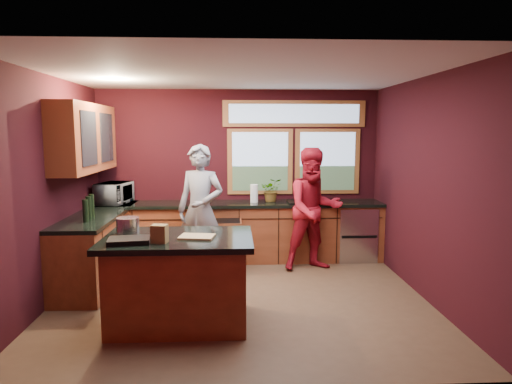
{
  "coord_description": "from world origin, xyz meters",
  "views": [
    {
      "loc": [
        -0.08,
        -5.39,
        2.04
      ],
      "look_at": [
        0.21,
        0.4,
        1.27
      ],
      "focal_mm": 32.0,
      "sensor_mm": 36.0,
      "label": 1
    }
  ],
  "objects": [
    {
      "name": "back_counter",
      "position": [
        0.2,
        1.7,
        0.46
      ],
      "size": [
        4.5,
        0.64,
        0.93
      ],
      "color": "#5C2915",
      "rests_on": "floor"
    },
    {
      "name": "paper_bag",
      "position": [
        -0.81,
        -0.94,
        1.03
      ],
      "size": [
        0.17,
        0.14,
        0.18
      ],
      "primitive_type": "cube",
      "rotation": [
        0.0,
        0.0,
        -0.17
      ],
      "color": "brown",
      "rests_on": "island"
    },
    {
      "name": "paper_towel",
      "position": [
        0.24,
        1.7,
        1.07
      ],
      "size": [
        0.12,
        0.12,
        0.28
      ],
      "primitive_type": "cylinder",
      "color": "white",
      "rests_on": "back_counter"
    },
    {
      "name": "island",
      "position": [
        -0.66,
        -0.69,
        0.48
      ],
      "size": [
        1.55,
        1.05,
        0.95
      ],
      "color": "#5C2915",
      "rests_on": "floor"
    },
    {
      "name": "left_counter",
      "position": [
        -1.95,
        0.85,
        0.47
      ],
      "size": [
        0.64,
        2.3,
        0.93
      ],
      "color": "#5C2915",
      "rests_on": "floor"
    },
    {
      "name": "stock_pot",
      "position": [
        -1.21,
        -0.54,
        1.03
      ],
      "size": [
        0.24,
        0.24,
        0.18
      ],
      "primitive_type": "cylinder",
      "color": "silver",
      "rests_on": "island"
    },
    {
      "name": "cutting_board",
      "position": [
        -0.46,
        -0.74,
        0.95
      ],
      "size": [
        0.39,
        0.3,
        0.02
      ],
      "primitive_type": "cube",
      "rotation": [
        0.0,
        0.0,
        -0.16
      ],
      "color": "tan",
      "rests_on": "island"
    },
    {
      "name": "potted_plant",
      "position": [
        0.52,
        1.75,
        1.12
      ],
      "size": [
        0.33,
        0.29,
        0.37
      ],
      "primitive_type": "imported",
      "color": "#999999",
      "rests_on": "back_counter"
    },
    {
      "name": "black_tray",
      "position": [
        -1.11,
        -0.94,
        0.97
      ],
      "size": [
        0.44,
        0.33,
        0.05
      ],
      "primitive_type": "cube",
      "rotation": [
        0.0,
        0.0,
        0.14
      ],
      "color": "black",
      "rests_on": "island"
    },
    {
      "name": "room_shell",
      "position": [
        -0.6,
        0.32,
        1.8
      ],
      "size": [
        4.52,
        4.02,
        2.71
      ],
      "color": "black",
      "rests_on": "ground"
    },
    {
      "name": "microwave",
      "position": [
        -1.92,
        1.66,
        1.09
      ],
      "size": [
        0.51,
        0.66,
        0.33
      ],
      "primitive_type": "imported",
      "rotation": [
        0.0,
        0.0,
        1.37
      ],
      "color": "#999999",
      "rests_on": "left_counter"
    },
    {
      "name": "person_grey",
      "position": [
        -0.55,
        0.99,
        0.93
      ],
      "size": [
        0.79,
        0.65,
        1.86
      ],
      "primitive_type": "imported",
      "rotation": [
        0.0,
        0.0,
        -0.34
      ],
      "color": "slate",
      "rests_on": "floor"
    },
    {
      "name": "floor",
      "position": [
        0.0,
        0.0,
        0.0
      ],
      "size": [
        4.5,
        4.5,
        0.0
      ],
      "primitive_type": "plane",
      "color": "brown",
      "rests_on": "ground"
    },
    {
      "name": "person_red",
      "position": [
        1.1,
        1.16,
        0.9
      ],
      "size": [
        1.0,
        0.85,
        1.81
      ],
      "primitive_type": "imported",
      "rotation": [
        0.0,
        0.0,
        0.21
      ],
      "color": "#A31321",
      "rests_on": "floor"
    }
  ]
}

